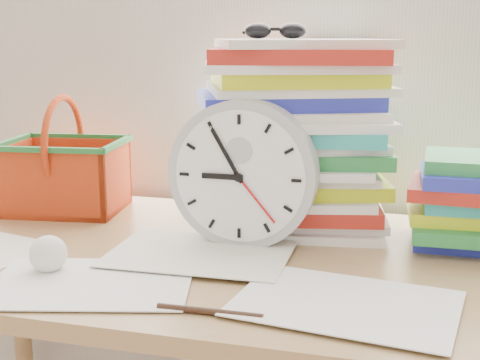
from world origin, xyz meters
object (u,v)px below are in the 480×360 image
(desk, at_px, (228,291))
(paper_stack, at_px, (295,135))
(basket, at_px, (65,155))
(clock, at_px, (244,174))

(desk, xyz_separation_m, paper_stack, (0.08, 0.21, 0.26))
(basket, bearing_deg, clock, -24.90)
(paper_stack, xyz_separation_m, clock, (-0.06, -0.16, -0.05))
(paper_stack, relative_size, clock, 1.38)
(basket, bearing_deg, desk, -31.20)
(desk, bearing_deg, paper_stack, 69.02)
(desk, relative_size, clock, 5.09)
(paper_stack, relative_size, basket, 1.49)
(desk, distance_m, clock, 0.22)
(paper_stack, height_order, basket, paper_stack)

